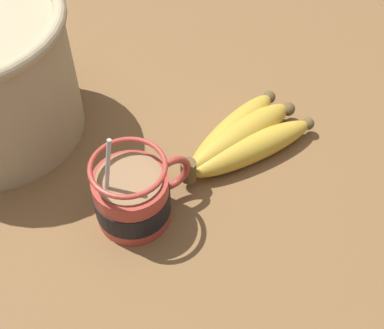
{
  "coord_description": "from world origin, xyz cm",
  "views": [
    {
      "loc": [
        -21.62,
        -37.97,
        57.15
      ],
      "look_at": [
        0.37,
        -2.21,
        6.94
      ],
      "focal_mm": 50.0,
      "sensor_mm": 36.0,
      "label": 1
    }
  ],
  "objects": [
    {
      "name": "coffee_mug",
      "position": [
        -7.94,
        -2.47,
        6.65
      ],
      "size": [
        12.58,
        9.08,
        14.67
      ],
      "color": "#B23D33",
      "rests_on": "table"
    },
    {
      "name": "banana_bunch",
      "position": [
        9.33,
        -0.41,
        4.78
      ],
      "size": [
        21.04,
        10.77,
        4.47
      ],
      "color": "brown",
      "rests_on": "table"
    },
    {
      "name": "table",
      "position": [
        0.0,
        0.0,
        1.36
      ],
      "size": [
        108.58,
        108.58,
        2.73
      ],
      "color": "brown",
      "rests_on": "ground"
    }
  ]
}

